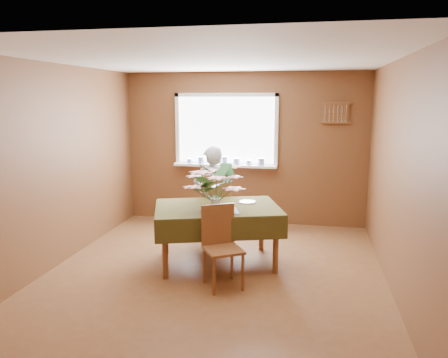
% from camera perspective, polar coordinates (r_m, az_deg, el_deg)
% --- Properties ---
extents(floor, '(4.50, 4.50, 0.00)m').
position_cam_1_polar(floor, '(5.41, -1.16, -12.07)').
color(floor, brown).
rests_on(floor, ground).
extents(ceiling, '(4.50, 4.50, 0.00)m').
position_cam_1_polar(ceiling, '(5.01, -1.27, 15.35)').
color(ceiling, white).
rests_on(ceiling, wall_back).
extents(wall_back, '(4.00, 0.00, 4.00)m').
position_cam_1_polar(wall_back, '(7.26, 2.62, 3.96)').
color(wall_back, brown).
rests_on(wall_back, floor).
extents(wall_front, '(4.00, 0.00, 4.00)m').
position_cam_1_polar(wall_front, '(2.96, -10.69, -5.92)').
color(wall_front, brown).
rests_on(wall_front, floor).
extents(wall_left, '(0.00, 4.50, 4.50)m').
position_cam_1_polar(wall_left, '(5.83, -20.81, 1.66)').
color(wall_left, brown).
rests_on(wall_left, floor).
extents(wall_right, '(0.00, 4.50, 4.50)m').
position_cam_1_polar(wall_right, '(5.03, 21.62, 0.30)').
color(wall_right, brown).
rests_on(wall_right, floor).
extents(window_assembly, '(1.72, 0.20, 1.22)m').
position_cam_1_polar(window_assembly, '(7.24, 0.23, 4.70)').
color(window_assembly, white).
rests_on(window_assembly, wall_back).
extents(spoon_rack, '(0.44, 0.05, 0.33)m').
position_cam_1_polar(spoon_rack, '(7.11, 14.39, 8.36)').
color(spoon_rack, brown).
rests_on(spoon_rack, wall_back).
extents(dining_table, '(1.79, 1.48, 0.75)m').
position_cam_1_polar(dining_table, '(5.49, -0.87, -4.50)').
color(dining_table, brown).
rests_on(dining_table, floor).
extents(chair_far, '(0.61, 0.61, 1.03)m').
position_cam_1_polar(chair_far, '(6.25, -1.26, -3.56)').
color(chair_far, brown).
rests_on(chair_far, floor).
extents(chair_near, '(0.53, 0.53, 0.91)m').
position_cam_1_polar(chair_near, '(4.92, -0.41, -8.22)').
color(chair_near, brown).
rests_on(chair_near, floor).
extents(seated_woman, '(0.62, 0.54, 1.43)m').
position_cam_1_polar(seated_woman, '(6.15, -1.59, -2.29)').
color(seated_woman, white).
rests_on(seated_woman, floor).
extents(flower_bouquet, '(0.63, 0.63, 0.54)m').
position_cam_1_polar(flower_bouquet, '(5.16, -1.15, -0.43)').
color(flower_bouquet, white).
rests_on(flower_bouquet, dining_table).
extents(side_plate, '(0.25, 0.25, 0.01)m').
position_cam_1_polar(side_plate, '(5.68, 3.08, -3.00)').
color(side_plate, white).
rests_on(side_plate, dining_table).
extents(table_knife, '(0.05, 0.21, 0.00)m').
position_cam_1_polar(table_knife, '(5.31, 0.69, -3.92)').
color(table_knife, silver).
rests_on(table_knife, dining_table).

